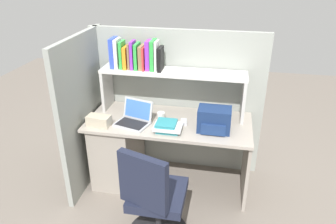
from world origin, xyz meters
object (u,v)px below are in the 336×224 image
object	(u,v)px
laptop	(134,119)
office_chair	(154,204)
backpack	(214,120)
paper_cup	(161,117)
tissue_box	(99,121)
computer_mouse	(184,122)

from	to	relation	value
laptop	office_chair	world-z (taller)	laptop
backpack	laptop	bearing A→B (deg)	-179.50
paper_cup	tissue_box	distance (m)	0.60
laptop	paper_cup	distance (m)	0.26
computer_mouse	tissue_box	xyz separation A→B (m)	(-0.79, -0.20, 0.03)
paper_cup	backpack	bearing A→B (deg)	-9.64
laptop	paper_cup	size ratio (longest dim) A/B	3.90
laptop	backpack	xyz separation A→B (m)	(0.76, 0.01, 0.06)
laptop	backpack	bearing A→B (deg)	0.50
backpack	paper_cup	bearing A→B (deg)	170.36
backpack	computer_mouse	bearing A→B (deg)	164.13
tissue_box	office_chair	distance (m)	0.97
backpack	computer_mouse	xyz separation A→B (m)	(-0.29, 0.08, -0.09)
tissue_box	backpack	bearing A→B (deg)	11.06
backpack	tissue_box	world-z (taller)	backpack
computer_mouse	office_chair	size ratio (longest dim) A/B	0.11
backpack	tissue_box	xyz separation A→B (m)	(-1.08, -0.11, -0.06)
tissue_box	office_chair	bearing A→B (deg)	-36.00
laptop	computer_mouse	size ratio (longest dim) A/B	3.54
computer_mouse	tissue_box	world-z (taller)	tissue_box
laptop	tissue_box	bearing A→B (deg)	-161.31
laptop	tissue_box	world-z (taller)	laptop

